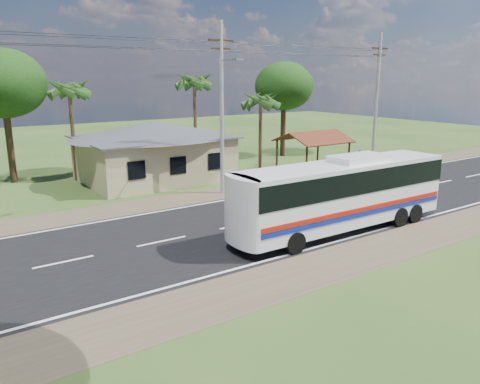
% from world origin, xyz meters
% --- Properties ---
extents(ground, '(120.00, 120.00, 0.00)m').
position_xyz_m(ground, '(0.00, 0.00, 0.00)').
color(ground, '#284318').
rests_on(ground, ground).
extents(road, '(120.00, 16.00, 0.03)m').
position_xyz_m(road, '(0.00, 0.00, 0.01)').
color(road, black).
rests_on(road, ground).
extents(house, '(12.40, 10.00, 5.00)m').
position_xyz_m(house, '(1.00, 13.00, 2.64)').
color(house, tan).
rests_on(house, ground).
extents(waiting_shed, '(5.20, 4.48, 3.35)m').
position_xyz_m(waiting_shed, '(13.00, 8.50, 2.73)').
color(waiting_shed, '#362013').
rests_on(waiting_shed, ground).
extents(concrete_barrier, '(7.00, 0.30, 0.90)m').
position_xyz_m(concrete_barrier, '(12.00, 5.60, 0.45)').
color(concrete_barrier, '#9E9E99').
rests_on(concrete_barrier, ground).
extents(utility_poles, '(32.80, 2.22, 11.00)m').
position_xyz_m(utility_poles, '(2.67, 6.49, 5.77)').
color(utility_poles, '#9E9E99').
rests_on(utility_poles, ground).
extents(palm_near, '(2.80, 2.80, 6.70)m').
position_xyz_m(palm_near, '(9.50, 11.00, 5.71)').
color(palm_near, '#47301E').
rests_on(palm_near, ground).
extents(palm_mid, '(2.80, 2.80, 8.20)m').
position_xyz_m(palm_mid, '(6.00, 15.50, 7.16)').
color(palm_mid, '#47301E').
rests_on(palm_mid, ground).
extents(palm_far, '(2.80, 2.80, 7.70)m').
position_xyz_m(palm_far, '(-4.00, 16.00, 6.68)').
color(palm_far, '#47301E').
rests_on(palm_far, ground).
extents(tree_behind_house, '(6.00, 6.00, 9.61)m').
position_xyz_m(tree_behind_house, '(-8.00, 18.00, 7.12)').
color(tree_behind_house, '#47301E').
rests_on(tree_behind_house, ground).
extents(tree_behind_shed, '(5.60, 5.60, 9.02)m').
position_xyz_m(tree_behind_shed, '(16.00, 16.00, 6.68)').
color(tree_behind_shed, '#47301E').
rests_on(tree_behind_shed, ground).
extents(coach_bus, '(12.23, 2.80, 3.78)m').
position_xyz_m(coach_bus, '(3.76, -3.61, 2.16)').
color(coach_bus, white).
rests_on(coach_bus, ground).
extents(motorcycle, '(1.79, 1.05, 0.89)m').
position_xyz_m(motorcycle, '(4.29, 5.39, 0.44)').
color(motorcycle, black).
rests_on(motorcycle, ground).
extents(person, '(0.71, 0.49, 1.89)m').
position_xyz_m(person, '(15.76, 6.02, 0.95)').
color(person, navy).
rests_on(person, ground).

